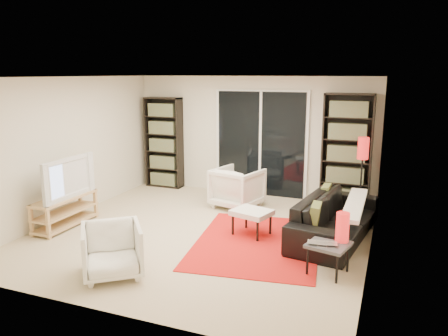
{
  "coord_description": "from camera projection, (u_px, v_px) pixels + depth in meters",
  "views": [
    {
      "loc": [
        2.69,
        -5.92,
        2.46
      ],
      "look_at": [
        0.25,
        0.3,
        1.0
      ],
      "focal_mm": 35.0,
      "sensor_mm": 36.0,
      "label": 1
    }
  ],
  "objects": [
    {
      "name": "rug",
      "position": [
        257.0,
        242.0,
        6.45
      ],
      "size": [
        2.09,
        2.62,
        0.01
      ],
      "primitive_type": "cube",
      "rotation": [
        0.0,
        0.0,
        0.14
      ],
      "color": "red",
      "rests_on": "floor"
    },
    {
      "name": "wall_left",
      "position": [
        69.0,
        148.0,
        7.5
      ],
      "size": [
        0.02,
        5.0,
        2.4
      ],
      "primitive_type": "cube",
      "color": "beige",
      "rests_on": "ground"
    },
    {
      "name": "side_table",
      "position": [
        328.0,
        247.0,
        5.4
      ],
      "size": [
        0.57,
        0.57,
        0.4
      ],
      "color": "#444549",
      "rests_on": "floor"
    },
    {
      "name": "bookshelf_right",
      "position": [
        347.0,
        151.0,
        8.09
      ],
      "size": [
        0.9,
        0.3,
        2.1
      ],
      "color": "black",
      "rests_on": "ground"
    },
    {
      "name": "bookshelf_left",
      "position": [
        164.0,
        143.0,
        9.48
      ],
      "size": [
        0.8,
        0.3,
        1.95
      ],
      "color": "black",
      "rests_on": "ground"
    },
    {
      "name": "floor",
      "position": [
        202.0,
        233.0,
        6.87
      ],
      "size": [
        5.0,
        5.0,
        0.0
      ],
      "primitive_type": "plane",
      "color": "beige",
      "rests_on": "ground"
    },
    {
      "name": "table_lamp",
      "position": [
        342.0,
        227.0,
        5.42
      ],
      "size": [
        0.17,
        0.17,
        0.37
      ],
      "primitive_type": "cylinder",
      "color": "red",
      "rests_on": "side_table"
    },
    {
      "name": "sliding_door",
      "position": [
        261.0,
        144.0,
        8.81
      ],
      "size": [
        1.92,
        0.08,
        2.16
      ],
      "color": "white",
      "rests_on": "ground"
    },
    {
      "name": "tv_stand",
      "position": [
        65.0,
        211.0,
        7.1
      ],
      "size": [
        0.39,
        1.2,
        0.5
      ],
      "color": "#E0C076",
      "rests_on": "floor"
    },
    {
      "name": "wall_right",
      "position": [
        375.0,
        171.0,
        5.72
      ],
      "size": [
        0.02,
        5.0,
        2.4
      ],
      "primitive_type": "cube",
      "color": "beige",
      "rests_on": "ground"
    },
    {
      "name": "armchair_back",
      "position": [
        237.0,
        188.0,
        8.1
      ],
      "size": [
        0.97,
        0.99,
        0.75
      ],
      "primitive_type": "imported",
      "rotation": [
        0.0,
        0.0,
        2.89
      ],
      "color": "white",
      "rests_on": "floor"
    },
    {
      "name": "sofa",
      "position": [
        335.0,
        217.0,
        6.59
      ],
      "size": [
        1.16,
        2.3,
        0.64
      ],
      "primitive_type": "imported",
      "rotation": [
        0.0,
        0.0,
        1.43
      ],
      "color": "black",
      "rests_on": "floor"
    },
    {
      "name": "tv",
      "position": [
        64.0,
        177.0,
        6.97
      ],
      "size": [
        0.16,
        1.13,
        0.65
      ],
      "primitive_type": "imported",
      "rotation": [
        0.0,
        0.0,
        1.56
      ],
      "color": "black",
      "rests_on": "tv_stand"
    },
    {
      "name": "floor_lamp",
      "position": [
        363.0,
        156.0,
        7.47
      ],
      "size": [
        0.21,
        0.21,
        1.39
      ],
      "color": "black",
      "rests_on": "floor"
    },
    {
      "name": "ottoman",
      "position": [
        252.0,
        214.0,
        6.7
      ],
      "size": [
        0.67,
        0.6,
        0.4
      ],
      "color": "white",
      "rests_on": "floor"
    },
    {
      "name": "laptop",
      "position": [
        322.0,
        245.0,
        5.3
      ],
      "size": [
        0.39,
        0.28,
        0.03
      ],
      "primitive_type": "imported",
      "rotation": [
        0.0,
        0.0,
        0.14
      ],
      "color": "silver",
      "rests_on": "side_table"
    },
    {
      "name": "wall_front",
      "position": [
        98.0,
        202.0,
        4.34
      ],
      "size": [
        5.0,
        0.02,
        2.4
      ],
      "primitive_type": "cube",
      "color": "beige",
      "rests_on": "ground"
    },
    {
      "name": "wall_back",
      "position": [
        252.0,
        136.0,
        8.89
      ],
      "size": [
        5.0,
        0.02,
        2.4
      ],
      "primitive_type": "cube",
      "color": "beige",
      "rests_on": "ground"
    },
    {
      "name": "armchair_front",
      "position": [
        112.0,
        250.0,
        5.35
      ],
      "size": [
        0.99,
        1.0,
        0.65
      ],
      "primitive_type": "imported",
      "rotation": [
        0.0,
        0.0,
        0.67
      ],
      "color": "white",
      "rests_on": "floor"
    },
    {
      "name": "ceiling",
      "position": [
        201.0,
        77.0,
        6.35
      ],
      "size": [
        5.0,
        5.0,
        0.02
      ],
      "primitive_type": "cube",
      "color": "white",
      "rests_on": "wall_back"
    }
  ]
}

